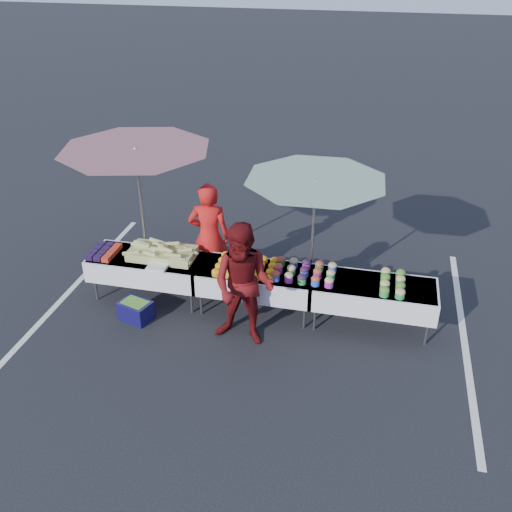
% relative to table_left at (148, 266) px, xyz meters
% --- Properties ---
extents(ground, '(80.00, 80.00, 0.00)m').
position_rel_table_left_xyz_m(ground, '(1.80, 0.00, -0.58)').
color(ground, black).
extents(stripe_left, '(0.10, 5.00, 0.00)m').
position_rel_table_left_xyz_m(stripe_left, '(-1.40, 0.00, -0.58)').
color(stripe_left, silver).
rests_on(stripe_left, ground).
extents(stripe_right, '(0.10, 5.00, 0.00)m').
position_rel_table_left_xyz_m(stripe_right, '(5.00, 0.00, -0.58)').
color(stripe_right, silver).
rests_on(stripe_right, ground).
extents(table_left, '(1.86, 0.81, 0.75)m').
position_rel_table_left_xyz_m(table_left, '(0.00, 0.00, 0.00)').
color(table_left, white).
rests_on(table_left, ground).
extents(table_center, '(1.86, 0.81, 0.75)m').
position_rel_table_left_xyz_m(table_center, '(1.80, 0.00, 0.00)').
color(table_center, white).
rests_on(table_center, ground).
extents(table_right, '(1.86, 0.81, 0.75)m').
position_rel_table_left_xyz_m(table_right, '(3.60, 0.00, 0.00)').
color(table_right, white).
rests_on(table_right, ground).
extents(berry_punnets, '(0.40, 0.54, 0.08)m').
position_rel_table_left_xyz_m(berry_punnets, '(-0.71, -0.06, 0.21)').
color(berry_punnets, black).
rests_on(berry_punnets, table_left).
extents(corn_pile, '(1.16, 0.57, 0.26)m').
position_rel_table_left_xyz_m(corn_pile, '(0.26, 0.04, 0.26)').
color(corn_pile, tan).
rests_on(corn_pile, table_left).
extents(plastic_bags, '(0.30, 0.25, 0.05)m').
position_rel_table_left_xyz_m(plastic_bags, '(0.30, -0.30, 0.19)').
color(plastic_bags, white).
rests_on(plastic_bags, table_left).
extents(carrot_bowls, '(0.95, 0.69, 0.11)m').
position_rel_table_left_xyz_m(carrot_bowls, '(1.65, -0.01, 0.22)').
color(carrot_bowls, '#C37D15').
rests_on(carrot_bowls, table_center).
extents(potato_cups, '(0.94, 0.58, 0.16)m').
position_rel_table_left_xyz_m(potato_cups, '(2.55, 0.00, 0.25)').
color(potato_cups, blue).
rests_on(potato_cups, table_right).
extents(bean_baskets, '(0.36, 0.68, 0.15)m').
position_rel_table_left_xyz_m(bean_baskets, '(3.86, -0.01, 0.24)').
color(bean_baskets, green).
rests_on(bean_baskets, table_right).
extents(vendor, '(0.74, 0.54, 1.88)m').
position_rel_table_left_xyz_m(vendor, '(0.89, 0.55, 0.36)').
color(vendor, red).
rests_on(vendor, ground).
extents(customer, '(0.99, 0.81, 1.89)m').
position_rel_table_left_xyz_m(customer, '(1.80, -0.77, 0.36)').
color(customer, '#600E10').
rests_on(customer, ground).
extents(umbrella_left, '(2.71, 2.71, 2.44)m').
position_rel_table_left_xyz_m(umbrella_left, '(-0.19, 0.40, 1.63)').
color(umbrella_left, black).
rests_on(umbrella_left, ground).
extents(umbrella_right, '(2.75, 2.75, 2.19)m').
position_rel_table_left_xyz_m(umbrella_right, '(2.60, 0.40, 1.40)').
color(umbrella_right, black).
rests_on(umbrella_right, ground).
extents(storage_bin, '(0.56, 0.48, 0.31)m').
position_rel_table_left_xyz_m(storage_bin, '(0.03, -0.65, -0.42)').
color(storage_bin, '#110D42').
rests_on(storage_bin, ground).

